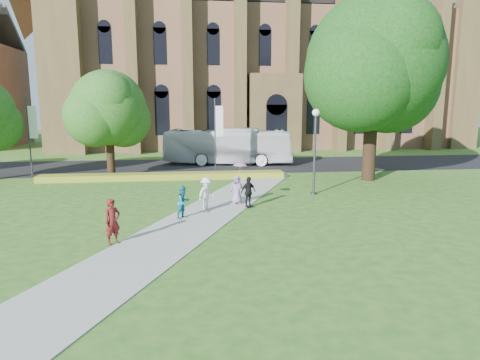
{
  "coord_description": "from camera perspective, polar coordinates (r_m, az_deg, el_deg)",
  "views": [
    {
      "loc": [
        -0.24,
        -18.7,
        5.47
      ],
      "look_at": [
        2.48,
        3.13,
        1.6
      ],
      "focal_mm": 32.0,
      "sensor_mm": 36.0,
      "label": 1
    }
  ],
  "objects": [
    {
      "name": "ground",
      "position": [
        19.48,
        -6.15,
        -6.39
      ],
      "size": [
        160.0,
        160.0,
        0.0
      ],
      "primitive_type": "plane",
      "color": "#275B1B",
      "rests_on": "ground"
    },
    {
      "name": "road",
      "position": [
        39.08,
        -6.69,
        1.88
      ],
      "size": [
        160.0,
        10.0,
        0.02
      ],
      "primitive_type": "cube",
      "color": "black",
      "rests_on": "ground"
    },
    {
      "name": "footpath",
      "position": [
        20.44,
        -6.21,
        -5.55
      ],
      "size": [
        15.58,
        28.54,
        0.04
      ],
      "primitive_type": "cube",
      "rotation": [
        0.0,
        0.0,
        -0.44
      ],
      "color": "#B2B2A8",
      "rests_on": "ground"
    },
    {
      "name": "flower_hedge",
      "position": [
        32.37,
        -10.13,
        0.5
      ],
      "size": [
        18.0,
        1.4,
        0.45
      ],
      "primitive_type": "cube",
      "color": "gold",
      "rests_on": "ground"
    },
    {
      "name": "cathedral",
      "position": [
        59.79,
        2.94,
        17.19
      ],
      "size": [
        52.6,
        18.25,
        28.0
      ],
      "color": "brown",
      "rests_on": "ground"
    },
    {
      "name": "streetlamp",
      "position": [
        26.45,
        9.97,
        5.11
      ],
      "size": [
        0.44,
        0.44,
        5.24
      ],
      "color": "#38383D",
      "rests_on": "ground"
    },
    {
      "name": "large_tree",
      "position": [
        32.64,
        17.43,
        14.62
      ],
      "size": [
        9.6,
        9.6,
        13.2
      ],
      "color": "#332114",
      "rests_on": "ground"
    },
    {
      "name": "street_tree_1",
      "position": [
        33.69,
        -17.18,
        9.12
      ],
      "size": [
        5.6,
        5.6,
        8.05
      ],
      "color": "#332114",
      "rests_on": "ground"
    },
    {
      "name": "banner_pole_0",
      "position": [
        34.04,
        -3.15,
        6.46
      ],
      "size": [
        0.7,
        0.1,
        6.0
      ],
      "color": "#38383D",
      "rests_on": "ground"
    },
    {
      "name": "banner_pole_1",
      "position": [
        35.9,
        -26.16,
        5.64
      ],
      "size": [
        0.7,
        0.1,
        6.0
      ],
      "color": "#38383D",
      "rests_on": "ground"
    },
    {
      "name": "tour_coach",
      "position": [
        39.82,
        -1.6,
        4.51
      ],
      "size": [
        12.23,
        5.11,
        3.32
      ],
      "primitive_type": "imported",
      "rotation": [
        0.0,
        0.0,
        1.37
      ],
      "color": "silver",
      "rests_on": "road"
    },
    {
      "name": "pedestrian_0",
      "position": [
        17.61,
        -16.63,
        -5.33
      ],
      "size": [
        0.79,
        0.76,
        1.82
      ],
      "primitive_type": "imported",
      "rotation": [
        0.0,
        0.0,
        0.7
      ],
      "color": "#581414",
      "rests_on": "footpath"
    },
    {
      "name": "pedestrian_1",
      "position": [
        20.87,
        -7.54,
        -2.95
      ],
      "size": [
        0.97,
        0.97,
        1.58
      ],
      "primitive_type": "imported",
      "rotation": [
        0.0,
        0.0,
        0.81
      ],
      "color": "#1A7385",
      "rests_on": "footpath"
    },
    {
      "name": "pedestrian_2",
      "position": [
        22.4,
        -4.48,
        -1.83
      ],
      "size": [
        1.25,
        1.22,
        1.72
      ],
      "primitive_type": "imported",
      "rotation": [
        0.0,
        0.0,
        0.75
      ],
      "color": "silver",
      "rests_on": "footpath"
    },
    {
      "name": "pedestrian_3",
      "position": [
        22.94,
        1.11,
        -1.59
      ],
      "size": [
        1.04,
        0.84,
        1.66
      ],
      "primitive_type": "imported",
      "rotation": [
        0.0,
        0.0,
        0.53
      ],
      "color": "black",
      "rests_on": "footpath"
    },
    {
      "name": "pedestrian_4",
      "position": [
        23.74,
        -0.4,
        -1.3
      ],
      "size": [
        0.8,
        0.54,
        1.57
      ],
      "primitive_type": "imported",
      "rotation": [
        0.0,
        0.0,
        0.06
      ],
      "color": "#8875A1",
      "rests_on": "footpath"
    },
    {
      "name": "parasol",
      "position": [
        23.67,
        0.0,
        1.38
      ],
      "size": [
        0.92,
        0.92,
        0.64
      ],
      "primitive_type": "imported",
      "rotation": [
        0.0,
        0.0,
        0.32
      ],
      "color": "#E09EBF",
      "rests_on": "pedestrian_4"
    }
  ]
}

